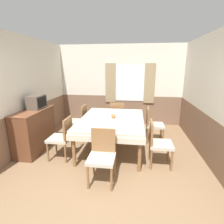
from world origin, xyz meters
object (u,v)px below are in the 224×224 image
Objects in this scene: chair_right_far at (153,123)px; chair_right_near at (158,142)px; chair_left_far at (80,120)px; vase at (113,116)px; chair_head_window at (118,115)px; chair_left_near at (62,136)px; dining_table at (112,122)px; chair_head_near at (102,154)px; sideboard at (35,130)px; tv at (37,102)px.

chair_right_near is at bearing 0.00° from chair_right_far.
chair_left_far is 1.19m from vase.
chair_head_window is 1.16m from chair_right_far.
dining_table is at bearing -59.71° from chair_left_near.
chair_head_near is (-0.98, -0.63, 0.00)m from chair_right_near.
vase is (0.03, -1.19, 0.32)m from chair_head_window.
sideboard is at bearing -170.21° from vase.
dining_table is at bearing -159.07° from vase.
chair_right_near reaches higher than vase.
chair_left_near is 0.83m from sideboard.
chair_left_near and chair_left_far have the same top height.
dining_table is at bearing -120.29° from chair_right_near.
chair_head_window is 2.08× the size of tv.
sideboard is 1.85m from vase.
sideboard reaches higher than vase.
chair_right_near is (1.95, 0.00, 0.00)m from chair_left_near.
chair_left_near is at bearing -118.87° from chair_head_window.
chair_head_near is at bearing -27.08° from sideboard.
sideboard is (-2.74, -0.87, -0.00)m from chair_right_far.
vase is (-0.95, 0.58, 0.32)m from chair_right_near.
chair_head_window is 1.00× the size of chair_right_far.
chair_head_near is 2.02m from chair_left_far.
sideboard is (-0.79, 0.27, -0.00)m from chair_left_near.
chair_right_far is (0.98, 1.77, 0.00)m from chair_head_near.
chair_left_near and chair_right_far have the same top height.
chair_head_window is 1.00× the size of chair_left_far.
chair_left_near is at bearing -59.71° from chair_right_far.
chair_right_near is 1.00× the size of chair_left_far.
chair_head_window is 1.00× the size of chair_head_near.
dining_table is at bearing -120.29° from chair_left_far.
chair_head_window is 0.77× the size of sideboard.
chair_left_near is 2.26m from chair_right_far.
chair_head_window is 1.16m from chair_left_far.
dining_table is 1.14m from chair_left_far.
tv reaches higher than chair_left_near.
tv is (-1.74, 1.07, 0.62)m from chair_head_near.
vase is (0.03, 1.21, 0.32)m from chair_head_near.
chair_left_near is at bearing -90.00° from chair_right_near.
dining_table is 2.10× the size of chair_left_near.
sideboard is 11.43× the size of vase.
chair_right_near is 0.77× the size of sideboard.
tv is at bearing -99.10° from chair_right_near.
chair_right_near reaches higher than dining_table.
chair_head_window is at bearing -57.16° from chair_left_far.
chair_left_far reaches higher than dining_table.
vase is at bearing 20.93° from dining_table.
chair_left_near is 1.00× the size of chair_right_near.
tv is (-2.72, -0.71, 0.62)m from chair_right_far.
dining_table is 1.14m from chair_right_far.
tv is 4.25× the size of vase.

